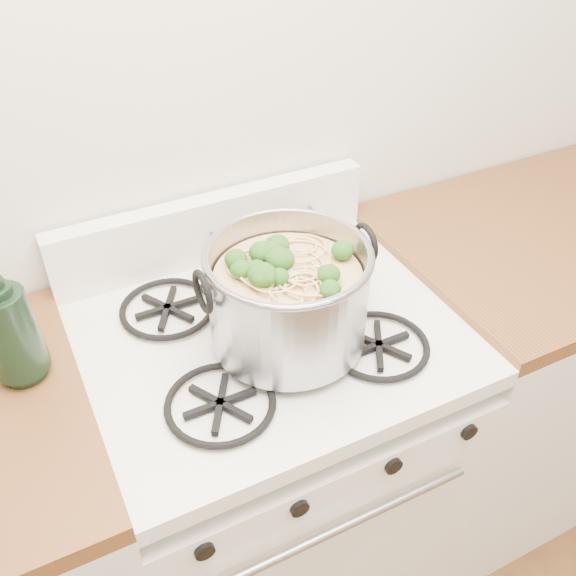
# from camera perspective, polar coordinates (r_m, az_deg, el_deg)

# --- Properties ---
(gas_range) EXTENTS (0.76, 0.66, 0.92)m
(gas_range) POSITION_cam_1_polar(r_m,az_deg,el_deg) (1.68, -1.29, -15.70)
(gas_range) COLOR white
(gas_range) RESTS_ON ground
(counter_left) EXTENTS (0.25, 0.65, 0.92)m
(counter_left) POSITION_cam_1_polar(r_m,az_deg,el_deg) (1.61, -18.95, -20.86)
(counter_left) COLOR silver
(counter_left) RESTS_ON ground
(counter_right) EXTENTS (1.00, 0.65, 0.92)m
(counter_right) POSITION_cam_1_polar(r_m,az_deg,el_deg) (2.06, 21.34, -5.22)
(counter_right) COLOR silver
(counter_right) RESTS_ON ground
(stock_pot) EXTENTS (0.35, 0.32, 0.21)m
(stock_pot) POSITION_cam_1_polar(r_m,az_deg,el_deg) (1.22, -0.00, -0.86)
(stock_pot) COLOR #9898A0
(stock_pot) RESTS_ON gas_range
(spatula) EXTENTS (0.42, 0.42, 0.02)m
(spatula) POSITION_cam_1_polar(r_m,az_deg,el_deg) (1.44, 5.14, 1.66)
(spatula) COLOR black
(spatula) RESTS_ON gas_range
(glass_bowl) EXTENTS (0.12, 0.12, 0.03)m
(glass_bowl) POSITION_cam_1_polar(r_m,az_deg,el_deg) (1.55, -2.31, 4.62)
(glass_bowl) COLOR white
(glass_bowl) RESTS_ON gas_range
(bottle) EXTENTS (0.11, 0.11, 0.27)m
(bottle) POSITION_cam_1_polar(r_m,az_deg,el_deg) (1.23, -23.70, -2.66)
(bottle) COLOR black
(bottle) RESTS_ON counter_left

